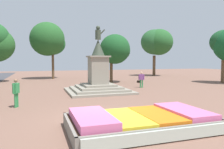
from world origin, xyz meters
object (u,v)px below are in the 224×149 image
object	(u,v)px
statue_monument	(98,79)
pedestrian_crossing_plaza	(16,91)
flower_planter	(141,122)
pedestrian_with_handbag	(141,79)

from	to	relation	value
statue_monument	pedestrian_crossing_plaza	size ratio (longest dim) A/B	3.40
flower_planter	statue_monument	size ratio (longest dim) A/B	1.03
flower_planter	pedestrian_crossing_plaza	world-z (taller)	pedestrian_crossing_plaza
flower_planter	pedestrian_crossing_plaza	distance (m)	7.57
flower_planter	statue_monument	distance (m)	10.14
pedestrian_with_handbag	flower_planter	bearing A→B (deg)	-116.42
pedestrian_crossing_plaza	statue_monument	bearing A→B (deg)	36.00
statue_monument	pedestrian_crossing_plaza	xyz separation A→B (m)	(-5.92, -4.30, -0.16)
statue_monument	pedestrian_crossing_plaza	bearing A→B (deg)	-144.00
flower_planter	pedestrian_with_handbag	size ratio (longest dim) A/B	3.66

